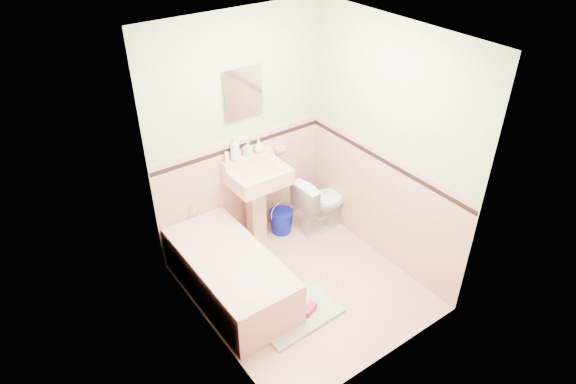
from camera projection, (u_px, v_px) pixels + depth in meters
floor at (302, 286)px, 5.10m from camera, size 2.20×2.20×0.00m
ceiling at (308, 37)px, 3.73m from camera, size 2.20×2.20×0.00m
wall_back at (239, 134)px, 5.16m from camera, size 2.50×0.00×2.50m
wall_front at (397, 246)px, 3.67m from camera, size 2.50×0.00×2.50m
wall_left at (202, 221)px, 3.93m from camera, size 0.00×2.50×2.50m
wall_right at (387, 149)px, 4.90m from camera, size 0.00×2.50×2.50m
wainscot_back at (243, 188)px, 5.51m from camera, size 2.00×0.00×2.00m
wainscot_front at (386, 309)px, 4.04m from camera, size 2.00×0.00×2.00m
wainscot_left at (211, 282)px, 4.29m from camera, size 0.00×2.20×2.20m
wainscot_right at (379, 204)px, 5.26m from camera, size 0.00×2.20×2.20m
accent_back at (241, 146)px, 5.22m from camera, size 2.00×0.00×2.00m
accent_front at (393, 259)px, 3.75m from camera, size 2.00×0.00×2.00m
accent_left at (206, 233)px, 4.01m from camera, size 0.00×2.20×2.20m
accent_right at (384, 161)px, 4.97m from camera, size 0.00×2.20×2.20m
cap_back at (240, 138)px, 5.17m from camera, size 2.00×0.00×2.00m
cap_front at (394, 248)px, 3.70m from camera, size 2.00×0.00×2.00m
cap_left at (205, 223)px, 3.95m from camera, size 0.00×2.20×2.20m
cap_right at (385, 152)px, 4.91m from camera, size 0.00×2.20×2.20m
bathtub at (230, 276)px, 4.90m from camera, size 0.70×1.50×0.45m
tub_faucet at (192, 207)px, 5.16m from camera, size 0.04×0.12×0.04m
sink at (259, 206)px, 5.45m from camera, size 0.60×0.49×0.95m
sink_faucet at (250, 162)px, 5.28m from camera, size 0.02×0.02×0.10m
medicine_cabinet at (243, 93)px, 4.92m from camera, size 0.35×0.04×0.44m
soap_dish at (280, 149)px, 5.53m from camera, size 0.12×0.07×0.04m
soap_bottle_left at (235, 148)px, 5.13m from camera, size 0.12×0.12×0.27m
soap_bottle_mid at (248, 149)px, 5.23m from camera, size 0.09×0.10×0.16m
soap_bottle_right at (259, 146)px, 5.30m from camera, size 0.14×0.14×0.15m
tube at (227, 158)px, 5.12m from camera, size 0.05×0.05×0.12m
toilet at (322, 202)px, 5.75m from camera, size 0.68×0.42×0.67m
bucket at (281, 221)px, 5.78m from camera, size 0.33×0.33×0.28m
bath_mat at (296, 313)px, 4.78m from camera, size 0.82×0.57×0.03m
shoe at (309, 309)px, 4.75m from camera, size 0.18×0.13×0.07m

